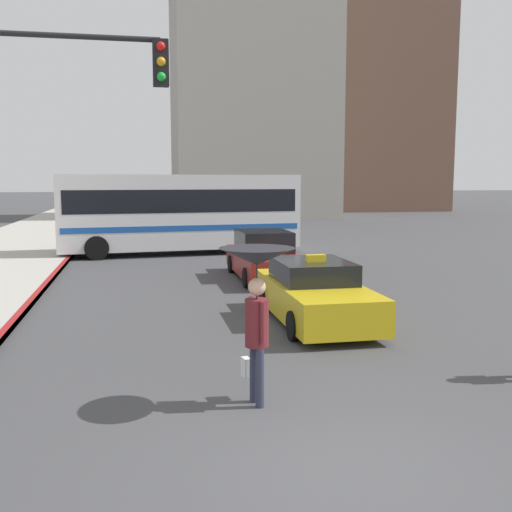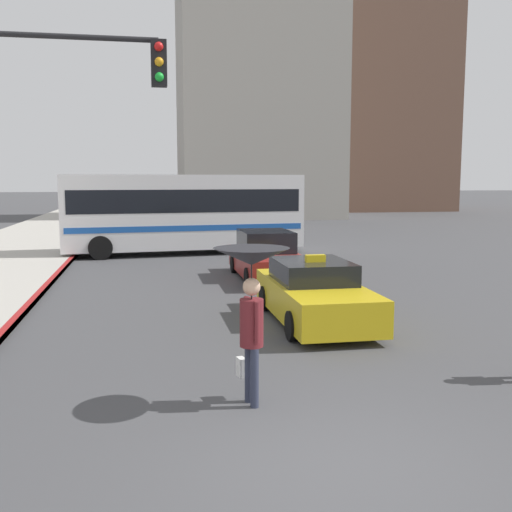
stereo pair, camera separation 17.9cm
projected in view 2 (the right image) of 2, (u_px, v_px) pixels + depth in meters
The scene contains 8 objects.
ground_plane at pixel (336, 466), 6.69m from camera, with size 300.00×300.00×0.00m, color #424244.
taxi at pixel (314, 294), 13.38m from camera, with size 1.91×4.53×1.53m.
sedan_red at pixel (267, 257), 19.25m from camera, with size 1.91×4.75×1.53m.
city_bus at pixel (183, 210), 25.66m from camera, with size 10.29×3.45×3.37m.
pedestrian_with_umbrella at pixel (251, 280), 8.30m from camera, with size 1.06×1.06×2.25m.
traffic_light at pixel (40, 125), 10.46m from camera, with size 3.72×0.38×5.94m.
building_tower_near at pixel (257, 75), 49.38m from camera, with size 12.87×9.79×23.46m.
building_tower_far at pixel (383, 99), 61.41m from camera, with size 12.37×10.01×22.77m.
Camera 2 is at (-2.02, -6.06, 3.19)m, focal length 42.00 mm.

